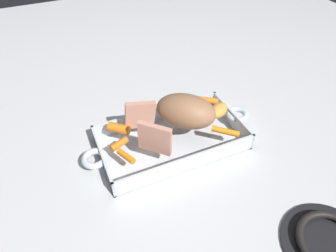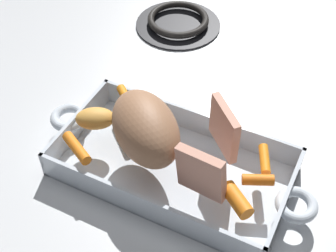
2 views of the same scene
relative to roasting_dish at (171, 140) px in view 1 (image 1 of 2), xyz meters
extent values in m
plane|color=silver|center=(0.00, 0.00, -0.01)|extent=(2.36, 2.36, 0.00)
cube|color=silver|center=(0.00, 0.00, -0.01)|extent=(0.37, 0.20, 0.01)
cube|color=silver|center=(0.00, 0.10, 0.01)|extent=(0.37, 0.01, 0.05)
cube|color=silver|center=(0.00, -0.10, 0.01)|extent=(0.37, 0.01, 0.05)
cube|color=silver|center=(0.18, 0.00, 0.01)|extent=(0.01, 0.20, 0.05)
cube|color=silver|center=(-0.18, 0.00, 0.01)|extent=(0.01, 0.20, 0.05)
torus|color=silver|center=(0.20, 0.00, 0.02)|extent=(0.06, 0.06, 0.02)
torus|color=silver|center=(-0.20, 0.00, 0.02)|extent=(0.06, 0.06, 0.02)
ellipsoid|color=#936647|center=(0.04, 0.01, 0.08)|extent=(0.18, 0.17, 0.08)
cube|color=tan|center=(-0.06, 0.05, 0.07)|extent=(0.08, 0.03, 0.08)
cube|color=tan|center=(-0.06, -0.05, 0.07)|extent=(0.07, 0.06, 0.08)
cylinder|color=orange|center=(-0.13, -0.04, 0.04)|extent=(0.03, 0.05, 0.02)
cylinder|color=orange|center=(-0.12, 0.05, 0.05)|extent=(0.06, 0.05, 0.03)
cylinder|color=orange|center=(-0.14, 0.00, 0.04)|extent=(0.05, 0.03, 0.02)
cylinder|color=orange|center=(0.13, 0.07, 0.04)|extent=(0.07, 0.05, 0.02)
cylinder|color=orange|center=(0.12, -0.06, 0.04)|extent=(0.06, 0.06, 0.02)
ellipsoid|color=gold|center=(0.14, 0.01, 0.05)|extent=(0.08, 0.07, 0.03)
cylinder|color=black|center=(0.17, -0.37, -0.01)|extent=(0.19, 0.19, 0.01)
torus|color=black|center=(0.17, -0.37, 0.00)|extent=(0.13, 0.13, 0.01)
camera|label=1|loc=(-0.22, -0.48, 0.54)|focal=30.95mm
camera|label=2|loc=(-0.20, 0.43, 0.59)|focal=50.62mm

